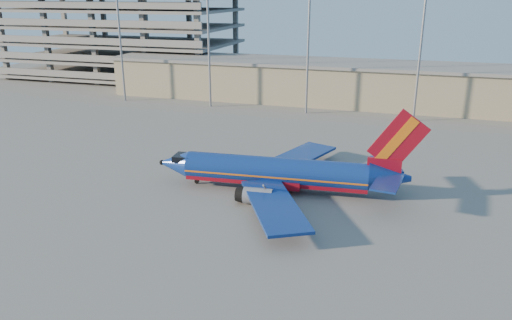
# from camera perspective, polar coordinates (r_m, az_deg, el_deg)

# --- Properties ---
(ground) EXTENTS (220.00, 220.00, 0.00)m
(ground) POSITION_cam_1_polar(r_m,az_deg,el_deg) (54.30, 0.77, -5.74)
(ground) COLOR slate
(ground) RESTS_ON ground
(terminal_building) EXTENTS (122.00, 16.00, 8.50)m
(terminal_building) POSITION_cam_1_polar(r_m,az_deg,el_deg) (107.00, 15.13, 8.31)
(terminal_building) COLOR gray
(terminal_building) RESTS_ON ground
(parking_garage) EXTENTS (62.00, 32.00, 21.40)m
(parking_garage) POSITION_cam_1_polar(r_m,az_deg,el_deg) (143.69, -15.06, 13.83)
(parking_garage) COLOR slate
(parking_garage) RESTS_ON ground
(light_mast_row) EXTENTS (101.60, 1.60, 28.65)m
(light_mast_row) POSITION_cam_1_polar(r_m,az_deg,el_deg) (93.93, 12.28, 15.31)
(light_mast_row) COLOR gray
(light_mast_row) RESTS_ON ground
(aircraft_main) EXTENTS (31.37, 30.09, 10.62)m
(aircraft_main) POSITION_cam_1_polar(r_m,az_deg,el_deg) (58.66, 2.96, -1.46)
(aircraft_main) COLOR navy
(aircraft_main) RESTS_ON ground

